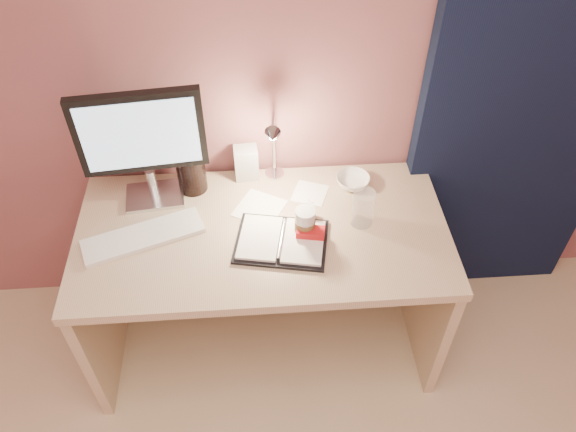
{
  "coord_description": "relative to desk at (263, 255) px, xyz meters",
  "views": [
    {
      "loc": [
        -0.01,
        -0.06,
        2.26
      ],
      "look_at": [
        0.09,
        1.33,
        0.85
      ],
      "focal_mm": 35.0,
      "sensor_mm": 36.0,
      "label": 1
    }
  ],
  "objects": [
    {
      "name": "planner",
      "position": [
        0.08,
        -0.14,
        0.24
      ],
      "size": [
        0.37,
        0.31,
        0.05
      ],
      "rotation": [
        0.0,
        0.0,
        -0.19
      ],
      "color": "black",
      "rests_on": "desk"
    },
    {
      "name": "coffee_cup",
      "position": [
        0.16,
        -0.11,
        0.28
      ],
      "size": [
        0.08,
        0.08,
        0.12
      ],
      "color": "silver",
      "rests_on": "desk"
    },
    {
      "name": "desk",
      "position": [
        0.0,
        0.0,
        0.0
      ],
      "size": [
        1.4,
        0.7,
        0.73
      ],
      "color": "#C1B089",
      "rests_on": "ground"
    },
    {
      "name": "paper_b",
      "position": [
        0.2,
        0.11,
        0.23
      ],
      "size": [
        0.17,
        0.17,
        0.0
      ],
      "primitive_type": "cube",
      "rotation": [
        0.0,
        0.0,
        -0.36
      ],
      "color": "white",
      "rests_on": "desk"
    },
    {
      "name": "monitor",
      "position": [
        -0.42,
        0.14,
        0.52
      ],
      "size": [
        0.46,
        0.18,
        0.49
      ],
      "rotation": [
        0.0,
        0.0,
        0.1
      ],
      "color": "silver",
      "rests_on": "desk"
    },
    {
      "name": "lotion_bottle",
      "position": [
        0.18,
        -0.02,
        0.27
      ],
      "size": [
        0.05,
        0.05,
        0.09
      ],
      "primitive_type": "imported",
      "rotation": [
        0.0,
        0.0,
        0.09
      ],
      "color": "silver",
      "rests_on": "desk"
    },
    {
      "name": "bowl",
      "position": [
        0.38,
        0.15,
        0.25
      ],
      "size": [
        0.14,
        0.14,
        0.04
      ],
      "primitive_type": "imported",
      "rotation": [
        0.0,
        0.0,
        -0.02
      ],
      "color": "white",
      "rests_on": "desk"
    },
    {
      "name": "room",
      "position": [
        0.95,
        0.24,
        0.63
      ],
      "size": [
        3.5,
        3.5,
        3.5
      ],
      "color": "#C6B28E",
      "rests_on": "ground"
    },
    {
      "name": "clear_cup",
      "position": [
        0.38,
        -0.06,
        0.3
      ],
      "size": [
        0.09,
        0.09,
        0.15
      ],
      "primitive_type": "cylinder",
      "color": "white",
      "rests_on": "desk"
    },
    {
      "name": "desk_lamp",
      "position": [
        0.07,
        0.15,
        0.43
      ],
      "size": [
        0.08,
        0.2,
        0.33
      ],
      "rotation": [
        0.0,
        0.0,
        -0.07
      ],
      "color": "silver",
      "rests_on": "desk"
    },
    {
      "name": "product_box",
      "position": [
        -0.05,
        0.24,
        0.3
      ],
      "size": [
        0.1,
        0.08,
        0.14
      ],
      "primitive_type": "cube",
      "rotation": [
        0.0,
        0.0,
        0.06
      ],
      "color": "silver",
      "rests_on": "desk"
    },
    {
      "name": "paper_c",
      "position": [
        -0.01,
        0.04,
        0.23
      ],
      "size": [
        0.23,
        0.23,
        0.0
      ],
      "primitive_type": "cube",
      "rotation": [
        0.0,
        0.0,
        1.05
      ],
      "color": "white",
      "rests_on": "desk"
    },
    {
      "name": "keyboard",
      "position": [
        -0.44,
        -0.08,
        0.23
      ],
      "size": [
        0.46,
        0.27,
        0.02
      ],
      "primitive_type": "cube",
      "rotation": [
        0.0,
        0.0,
        0.34
      ],
      "color": "white",
      "rests_on": "desk"
    },
    {
      "name": "dark_jar",
      "position": [
        -0.27,
        0.18,
        0.31
      ],
      "size": [
        0.11,
        0.11,
        0.16
      ],
      "primitive_type": "cylinder",
      "color": "black",
      "rests_on": "desk"
    }
  ]
}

